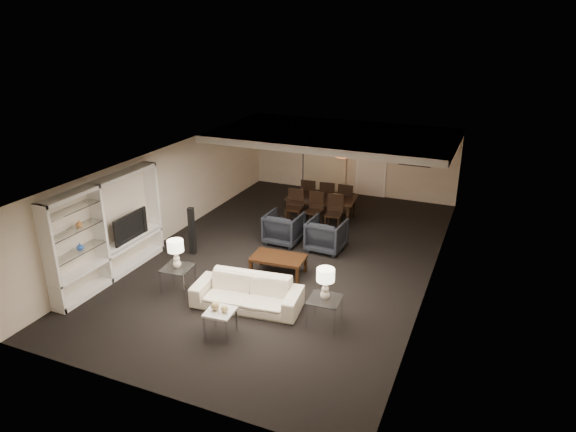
% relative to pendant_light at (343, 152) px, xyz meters
% --- Properties ---
extents(floor, '(11.00, 11.00, 0.00)m').
position_rel_pendant_light_xyz_m(floor, '(-0.30, -3.50, -1.92)').
color(floor, black).
rests_on(floor, ground).
extents(ceiling, '(7.00, 11.00, 0.02)m').
position_rel_pendant_light_xyz_m(ceiling, '(-0.30, -3.50, 0.58)').
color(ceiling, silver).
rests_on(ceiling, ground).
extents(wall_back, '(7.00, 0.02, 2.50)m').
position_rel_pendant_light_xyz_m(wall_back, '(-0.30, 2.00, -0.67)').
color(wall_back, '#C3B59D').
rests_on(wall_back, ground).
extents(wall_front, '(7.00, 0.02, 2.50)m').
position_rel_pendant_light_xyz_m(wall_front, '(-0.30, -9.00, -0.67)').
color(wall_front, '#C3B59D').
rests_on(wall_front, ground).
extents(wall_left, '(0.02, 11.00, 2.50)m').
position_rel_pendant_light_xyz_m(wall_left, '(-3.80, -3.50, -0.67)').
color(wall_left, '#C3B59D').
rests_on(wall_left, ground).
extents(wall_right, '(0.02, 11.00, 2.50)m').
position_rel_pendant_light_xyz_m(wall_right, '(3.20, -3.50, -0.67)').
color(wall_right, '#C3B59D').
rests_on(wall_right, ground).
extents(ceiling_soffit, '(7.00, 4.00, 0.20)m').
position_rel_pendant_light_xyz_m(ceiling_soffit, '(-0.30, 0.00, 0.48)').
color(ceiling_soffit, silver).
rests_on(ceiling_soffit, ceiling).
extents(curtains, '(1.50, 0.12, 2.40)m').
position_rel_pendant_light_xyz_m(curtains, '(-1.20, 1.92, -0.72)').
color(curtains, beige).
rests_on(curtains, wall_back).
extents(door, '(0.90, 0.05, 2.10)m').
position_rel_pendant_light_xyz_m(door, '(0.40, 1.97, -0.87)').
color(door, silver).
rests_on(door, wall_back).
extents(painting, '(0.95, 0.04, 0.65)m').
position_rel_pendant_light_xyz_m(painting, '(1.80, 1.96, -0.37)').
color(painting, '#142D38').
rests_on(painting, wall_back).
extents(media_unit, '(0.38, 3.40, 2.35)m').
position_rel_pendant_light_xyz_m(media_unit, '(-3.61, -6.10, -0.74)').
color(media_unit, white).
rests_on(media_unit, wall_left).
extents(pendant_light, '(0.52, 0.52, 0.24)m').
position_rel_pendant_light_xyz_m(pendant_light, '(0.00, 0.00, 0.00)').
color(pendant_light, '#D8591E').
rests_on(pendant_light, ceiling_soffit).
extents(sofa, '(2.35, 1.13, 0.66)m').
position_rel_pendant_light_xyz_m(sofa, '(-0.14, -6.05, -1.59)').
color(sofa, beige).
rests_on(sofa, floor).
extents(coffee_table, '(1.29, 0.81, 0.44)m').
position_rel_pendant_light_xyz_m(coffee_table, '(-0.14, -4.45, -1.70)').
color(coffee_table, black).
rests_on(coffee_table, floor).
extents(armchair_left, '(0.91, 0.94, 0.84)m').
position_rel_pendant_light_xyz_m(armchair_left, '(-0.74, -2.75, -1.50)').
color(armchair_left, black).
rests_on(armchair_left, floor).
extents(armchair_right, '(0.94, 0.97, 0.84)m').
position_rel_pendant_light_xyz_m(armchair_right, '(0.46, -2.75, -1.50)').
color(armchair_right, black).
rests_on(armchair_right, floor).
extents(side_table_left, '(0.68, 0.68, 0.58)m').
position_rel_pendant_light_xyz_m(side_table_left, '(-1.84, -6.05, -1.63)').
color(side_table_left, white).
rests_on(side_table_left, floor).
extents(side_table_right, '(0.65, 0.65, 0.58)m').
position_rel_pendant_light_xyz_m(side_table_right, '(1.56, -6.05, -1.63)').
color(side_table_right, silver).
rests_on(side_table_right, floor).
extents(table_lamp_left, '(0.36, 0.36, 0.64)m').
position_rel_pendant_light_xyz_m(table_lamp_left, '(-1.84, -6.05, -1.02)').
color(table_lamp_left, white).
rests_on(table_lamp_left, side_table_left).
extents(table_lamp_right, '(0.38, 0.38, 0.64)m').
position_rel_pendant_light_xyz_m(table_lamp_right, '(1.56, -6.05, -1.02)').
color(table_lamp_right, beige).
rests_on(table_lamp_right, side_table_right).
extents(marble_table, '(0.56, 0.56, 0.52)m').
position_rel_pendant_light_xyz_m(marble_table, '(-0.14, -7.15, -1.66)').
color(marble_table, silver).
rests_on(marble_table, floor).
extents(gold_gourd_a, '(0.17, 0.17, 0.17)m').
position_rel_pendant_light_xyz_m(gold_gourd_a, '(-0.24, -7.15, -1.32)').
color(gold_gourd_a, tan).
rests_on(gold_gourd_a, marble_table).
extents(gold_gourd_b, '(0.14, 0.14, 0.14)m').
position_rel_pendant_light_xyz_m(gold_gourd_b, '(-0.04, -7.15, -1.33)').
color(gold_gourd_b, '#EDCF7D').
rests_on(gold_gourd_b, marble_table).
extents(television, '(1.12, 0.15, 0.64)m').
position_rel_pendant_light_xyz_m(television, '(-3.58, -5.51, -0.85)').
color(television, black).
rests_on(television, media_unit).
extents(vase_blue, '(0.16, 0.16, 0.17)m').
position_rel_pendant_light_xyz_m(vase_blue, '(-3.61, -6.96, -0.78)').
color(vase_blue, blue).
rests_on(vase_blue, media_unit).
extents(vase_amber, '(0.16, 0.16, 0.16)m').
position_rel_pendant_light_xyz_m(vase_amber, '(-3.61, -6.89, -0.28)').
color(vase_amber, '#BF7B3F').
rests_on(vase_amber, media_unit).
extents(floor_speaker, '(0.16, 0.16, 1.24)m').
position_rel_pendant_light_xyz_m(floor_speaker, '(-2.61, -4.28, -1.30)').
color(floor_speaker, black).
rests_on(floor_speaker, floor).
extents(dining_table, '(2.08, 1.27, 0.70)m').
position_rel_pendant_light_xyz_m(dining_table, '(-0.38, -0.81, -1.57)').
color(dining_table, black).
rests_on(dining_table, floor).
extents(chair_nl, '(0.53, 0.53, 1.04)m').
position_rel_pendant_light_xyz_m(chair_nl, '(-0.98, -1.46, -1.40)').
color(chair_nl, black).
rests_on(chair_nl, floor).
extents(chair_nm, '(0.51, 0.51, 1.04)m').
position_rel_pendant_light_xyz_m(chair_nm, '(-0.38, -1.46, -1.40)').
color(chair_nm, black).
rests_on(chair_nm, floor).
extents(chair_nr, '(0.52, 0.52, 1.04)m').
position_rel_pendant_light_xyz_m(chair_nr, '(0.22, -1.46, -1.40)').
color(chair_nr, black).
rests_on(chair_nr, floor).
extents(chair_fl, '(0.52, 0.52, 1.04)m').
position_rel_pendant_light_xyz_m(chair_fl, '(-0.98, -0.16, -1.40)').
color(chair_fl, black).
rests_on(chair_fl, floor).
extents(chair_fm, '(0.54, 0.54, 1.04)m').
position_rel_pendant_light_xyz_m(chair_fm, '(-0.38, -0.16, -1.40)').
color(chair_fm, black).
rests_on(chair_fm, floor).
extents(chair_fr, '(0.49, 0.49, 1.04)m').
position_rel_pendant_light_xyz_m(chair_fr, '(0.22, -0.16, -1.40)').
color(chair_fr, black).
rests_on(chair_fr, floor).
extents(floor_lamp, '(0.30, 0.30, 1.78)m').
position_rel_pendant_light_xyz_m(floor_lamp, '(-1.67, 1.00, -1.03)').
color(floor_lamp, black).
rests_on(floor_lamp, floor).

